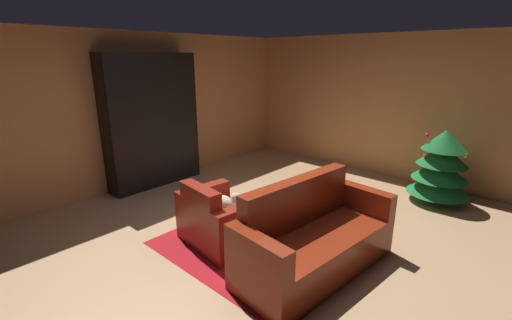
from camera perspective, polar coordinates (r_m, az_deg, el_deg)
name	(u,v)px	position (r m, az deg, el deg)	size (l,w,h in m)	color
ground_plane	(261,233)	(4.62, 0.91, -12.08)	(8.05, 8.05, 0.00)	tan
wall_back	(379,106)	(7.01, 19.81, 8.43)	(5.84, 0.06, 2.64)	tan
wall_left	(138,111)	(6.39, -19.04, 7.78)	(0.06, 6.83, 2.64)	tan
area_rug	(258,246)	(4.34, 0.27, -14.11)	(2.23, 1.82, 0.01)	#A4171F
bookshelf_unit	(158,122)	(6.31, -16.06, 6.06)	(0.39, 1.67, 2.29)	black
armchair_red	(220,221)	(4.30, -6.05, -10.02)	(1.06, 0.86, 0.81)	maroon
couch_red	(313,240)	(3.86, 9.50, -13.03)	(0.95, 1.96, 0.97)	maroon
coffee_table	(256,219)	(4.15, 0.06, -9.85)	(0.70, 0.70, 0.40)	black
book_stack_on_table	(261,214)	(4.12, 0.91, -9.05)	(0.22, 0.15, 0.07)	#D5CB4D
bottle_on_table	(272,210)	(4.06, 2.74, -8.37)	(0.07, 0.07, 0.25)	#28314F
decorated_tree	(441,166)	(6.07, 28.44, -0.93)	(0.91, 0.91, 1.17)	brown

